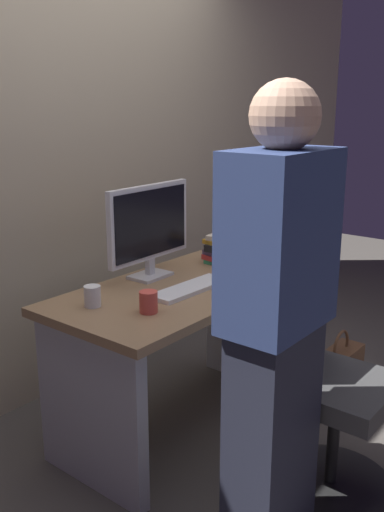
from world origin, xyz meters
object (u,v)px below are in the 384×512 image
desk (184,331)px  monitor (150,226)px  mouse (226,272)px  cup_near_keyboard (149,302)px  keyboard (190,288)px  office_chair (324,391)px  handbag (339,371)px  cup_by_monitor (92,296)px  book_stack (223,248)px  person_at_desk (276,328)px

desk → monitor: bearing=92.2°
mouse → cup_near_keyboard: size_ratio=1.11×
desk → keyboard: bearing=-119.5°
office_chair → handbag: bearing=18.9°
cup_by_monitor → book_stack: 0.90m
person_at_desk → handbag: person_at_desk is taller
person_at_desk → keyboard: (0.38, 0.67, -0.10)m
desk → cup_by_monitor: 0.55m
monitor → desk: bearing=-87.8°
office_chair → monitor: (-0.01, 0.94, 0.56)m
cup_by_monitor → handbag: 1.50m
desk → cup_by_monitor: cup_by_monitor is taller
keyboard → handbag: bearing=-24.5°
monitor → cup_by_monitor: size_ratio=6.00×
keyboard → mouse: mouse is taller
cup_near_keyboard → handbag: size_ratio=0.24×
mouse → cup_near_keyboard: bearing=-175.7°
office_chair → book_stack: 1.00m
person_at_desk → cup_by_monitor: person_at_desk is taller
mouse → handbag: size_ratio=0.26×
person_at_desk → cup_by_monitor: 0.86m
cup_by_monitor → handbag: cup_by_monitor is taller
handbag → cup_by_monitor: bearing=154.3°
monitor → book_stack: monitor is taller
person_at_desk → book_stack: size_ratio=7.58×
desk → handbag: desk is taller
office_chair → keyboard: (-0.05, 0.66, 0.31)m
cup_near_keyboard → cup_by_monitor: 0.25m
cup_by_monitor → keyboard: bearing=-24.1°
person_at_desk → monitor: person_at_desk is taller
monitor → keyboard: size_ratio=1.26×
person_at_desk → mouse: 0.95m
handbag → office_chair: bearing=-161.1°
person_at_desk → mouse: bearing=45.3°
cup_near_keyboard → handbag: bearing=-17.6°
cup_by_monitor → book_stack: book_stack is taller
office_chair → mouse: office_chair is taller
monitor → keyboard: (-0.03, -0.28, -0.25)m
book_stack → monitor: bearing=164.8°
mouse → cup_near_keyboard: (-0.62, -0.05, 0.03)m
desk → book_stack: book_stack is taller
person_at_desk → monitor: size_ratio=3.03×
person_at_desk → book_stack: person_at_desk is taller
person_at_desk → book_stack: 1.19m
monitor → person_at_desk: bearing=-113.4°
keyboard → monitor: bearing=85.1°
mouse → handbag: (0.52, -0.40, -0.61)m
cup_near_keyboard → cup_by_monitor: bearing=112.3°
keyboard → handbag: 1.08m
desk → book_stack: 0.54m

